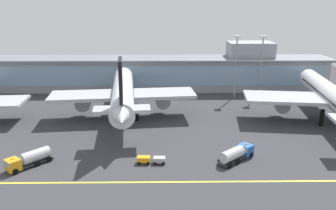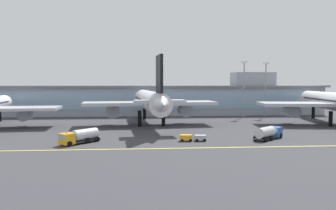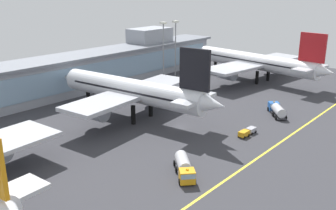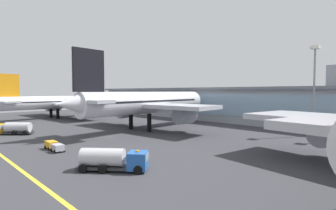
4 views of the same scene
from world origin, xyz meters
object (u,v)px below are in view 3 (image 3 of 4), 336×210
object	(u,v)px
airliner_near_right	(132,91)
fuel_tanker_truck	(184,168)
airliner_far_right	(256,62)
service_truck_far	(247,132)
baggage_tug_near	(277,109)
apron_light_mast_west	(176,39)
apron_light_mast_centre	(163,42)

from	to	relation	value
airliner_near_right	fuel_tanker_truck	bearing A→B (deg)	146.06
airliner_far_right	service_truck_far	size ratio (longest dim) A/B	9.99
airliner_near_right	baggage_tug_near	xyz separation A→B (m)	(25.89, -26.80, -5.57)
airliner_far_right	fuel_tanker_truck	bearing A→B (deg)	116.24
service_truck_far	baggage_tug_near	bearing A→B (deg)	-174.44
fuel_tanker_truck	apron_light_mast_west	world-z (taller)	apron_light_mast_west
airliner_near_right	apron_light_mast_west	distance (m)	49.15
service_truck_far	apron_light_mast_west	world-z (taller)	apron_light_mast_west
airliner_far_right	apron_light_mast_west	distance (m)	29.80
apron_light_mast_west	baggage_tug_near	bearing A→B (deg)	-109.79
service_truck_far	apron_light_mast_centre	world-z (taller)	apron_light_mast_centre
apron_light_mast_centre	airliner_far_right	bearing A→B (deg)	-49.58
airliner_far_right	apron_light_mast_centre	xyz separation A→B (m)	(-20.88, 24.52, 6.92)
fuel_tanker_truck	service_truck_far	world-z (taller)	fuel_tanker_truck
fuel_tanker_truck	baggage_tug_near	xyz separation A→B (m)	(41.45, 2.20, 0.00)
baggage_tug_near	apron_light_mast_west	bearing A→B (deg)	28.84
apron_light_mast_west	apron_light_mast_centre	distance (m)	9.05
apron_light_mast_west	service_truck_far	bearing A→B (deg)	-124.98
fuel_tanker_truck	apron_light_mast_centre	bearing A→B (deg)	177.17
fuel_tanker_truck	apron_light_mast_centre	size ratio (longest dim) A/B	0.41
fuel_tanker_truck	service_truck_far	bearing A→B (deg)	135.13
airliner_far_right	apron_light_mast_centre	world-z (taller)	apron_light_mast_centre
service_truck_far	apron_light_mast_west	size ratio (longest dim) A/B	0.28
baggage_tug_near	service_truck_far	world-z (taller)	baggage_tug_near
airliner_far_right	apron_light_mast_centre	size ratio (longest dim) A/B	2.76
apron_light_mast_centre	fuel_tanker_truck	bearing A→B (deg)	-135.60
baggage_tug_near	airliner_near_right	bearing A→B (deg)	92.64
airliner_near_right	apron_light_mast_west	size ratio (longest dim) A/B	2.55
airliner_near_right	fuel_tanker_truck	world-z (taller)	airliner_near_right
service_truck_far	apron_light_mast_centre	distance (m)	56.29
airliner_near_right	fuel_tanker_truck	xyz separation A→B (m)	(-15.56, -29.00, -5.57)
apron_light_mast_centre	airliner_near_right	bearing A→B (deg)	-149.82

